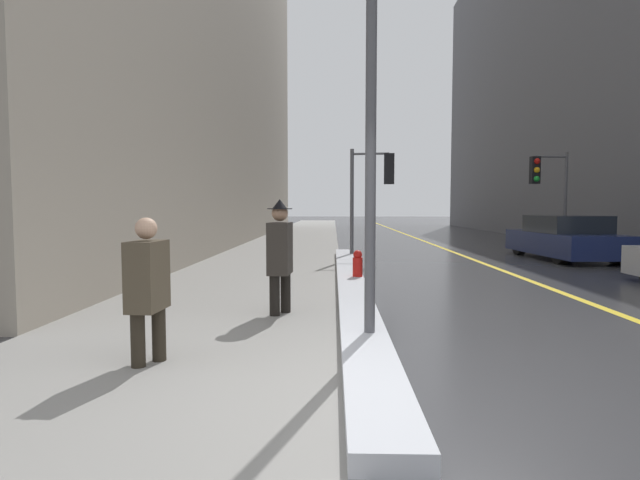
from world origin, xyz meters
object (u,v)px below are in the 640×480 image
(traffic_light_near, at_px, (376,180))
(traffic_light_far, at_px, (546,181))
(fire_hydrant, at_px, (358,268))
(pedestrian_in_fedora, at_px, (280,252))
(pedestrian_nearside, at_px, (148,284))
(parked_car_navy, at_px, (564,239))
(lamp_post, at_px, (371,44))

(traffic_light_near, bearing_deg, traffic_light_far, 25.95)
(traffic_light_far, bearing_deg, fire_hydrant, 38.21)
(pedestrian_in_fedora, bearing_deg, fire_hydrant, 159.98)
(pedestrian_nearside, distance_m, pedestrian_in_fedora, 2.56)
(traffic_light_far, height_order, pedestrian_in_fedora, traffic_light_far)
(pedestrian_nearside, bearing_deg, pedestrian_in_fedora, 159.37)
(traffic_light_near, bearing_deg, pedestrian_in_fedora, -97.12)
(traffic_light_far, xyz_separation_m, parked_car_navy, (-0.10, -1.65, -1.82))
(lamp_post, relative_size, pedestrian_in_fedora, 3.36)
(lamp_post, relative_size, pedestrian_nearside, 3.86)
(traffic_light_near, bearing_deg, pedestrian_nearside, -99.47)
(traffic_light_near, xyz_separation_m, pedestrian_nearside, (-3.09, -10.08, -1.56))
(traffic_light_near, relative_size, parked_car_navy, 0.75)
(pedestrian_nearside, bearing_deg, traffic_light_far, 147.25)
(pedestrian_nearside, xyz_separation_m, parked_car_navy, (8.81, 10.36, -0.19))
(pedestrian_nearside, height_order, pedestrian_in_fedora, pedestrian_in_fedora)
(fire_hydrant, bearing_deg, parked_car_navy, 38.54)
(lamp_post, height_order, traffic_light_far, lamp_post)
(traffic_light_far, height_order, parked_car_navy, traffic_light_far)
(traffic_light_near, bearing_deg, parked_car_navy, 10.40)
(traffic_light_near, relative_size, traffic_light_far, 0.97)
(pedestrian_in_fedora, distance_m, fire_hydrant, 3.18)
(pedestrian_in_fedora, bearing_deg, lamp_post, 39.62)
(lamp_post, height_order, traffic_light_near, lamp_post)
(traffic_light_near, distance_m, fire_hydrant, 5.34)
(lamp_post, distance_m, pedestrian_nearside, 3.44)
(lamp_post, height_order, pedestrian_nearside, lamp_post)
(parked_car_navy, bearing_deg, lamp_post, 143.08)
(lamp_post, bearing_deg, fire_hydrant, 88.93)
(pedestrian_nearside, bearing_deg, fire_hydrant, 159.71)
(lamp_post, bearing_deg, pedestrian_nearside, -162.83)
(traffic_light_far, height_order, pedestrian_nearside, traffic_light_far)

